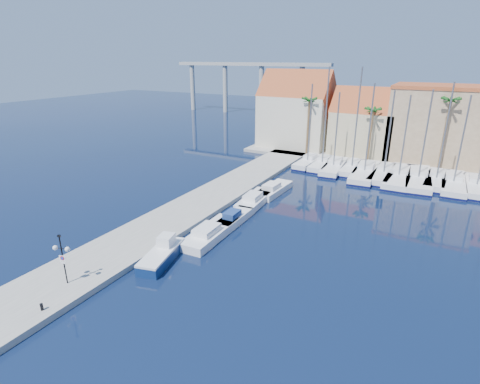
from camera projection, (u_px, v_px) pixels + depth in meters
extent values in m
plane|color=black|center=(186.00, 298.00, 26.23)|extent=(260.00, 260.00, 0.00)
cube|color=gray|center=(193.00, 208.00, 41.34)|extent=(6.00, 77.00, 0.50)
cube|color=gray|center=(412.00, 159.00, 61.10)|extent=(54.00, 16.00, 0.50)
cylinder|color=black|center=(63.00, 259.00, 26.47)|extent=(0.10, 0.10, 3.88)
cylinder|color=black|center=(58.00, 248.00, 26.22)|extent=(0.48, 0.19, 0.05)
cylinder|color=black|center=(64.00, 249.00, 26.13)|extent=(0.48, 0.19, 0.05)
sphere|color=white|center=(55.00, 248.00, 26.27)|extent=(0.35, 0.35, 0.35)
sphere|color=white|center=(67.00, 249.00, 26.08)|extent=(0.35, 0.35, 0.35)
cube|color=black|center=(59.00, 236.00, 25.84)|extent=(0.24, 0.17, 0.16)
cube|color=white|center=(62.00, 259.00, 26.38)|extent=(0.47, 0.17, 0.48)
cylinder|color=red|center=(62.00, 258.00, 26.35)|extent=(0.32, 0.11, 0.33)
cylinder|color=#1933A5|center=(62.00, 258.00, 26.34)|extent=(0.23, 0.08, 0.23)
cube|color=white|center=(63.00, 263.00, 26.50)|extent=(0.38, 0.14, 0.14)
cylinder|color=black|center=(42.00, 307.00, 24.14)|extent=(0.19, 0.19, 0.48)
cube|color=navy|center=(161.00, 257.00, 30.82)|extent=(3.01, 5.64, 0.81)
cube|color=white|center=(161.00, 252.00, 30.65)|extent=(3.01, 5.64, 0.18)
cube|color=white|center=(166.00, 241.00, 31.46)|extent=(1.47, 1.67, 0.98)
cube|color=white|center=(211.00, 233.00, 34.97)|extent=(2.66, 7.53, 0.80)
cube|color=white|center=(207.00, 230.00, 34.10)|extent=(1.76, 2.67, 0.60)
cube|color=white|center=(235.00, 219.00, 38.14)|extent=(1.82, 5.42, 0.80)
cube|color=navy|center=(232.00, 214.00, 37.46)|extent=(1.24, 1.91, 0.60)
cube|color=white|center=(255.00, 200.00, 43.09)|extent=(2.71, 7.09, 0.80)
cube|color=white|center=(253.00, 196.00, 42.26)|extent=(1.73, 2.54, 0.60)
cube|color=white|center=(274.00, 190.00, 46.41)|extent=(2.43, 6.83, 0.80)
cube|color=white|center=(271.00, 186.00, 45.63)|extent=(1.61, 2.42, 0.60)
cube|color=white|center=(308.00, 162.00, 58.06)|extent=(2.40, 8.32, 1.00)
cube|color=#0D1243|center=(308.00, 164.00, 58.17)|extent=(2.47, 8.38, 0.28)
cube|color=white|center=(311.00, 156.00, 58.46)|extent=(1.58, 2.52, 0.60)
cylinder|color=slate|center=(310.00, 123.00, 55.64)|extent=(0.20, 0.20, 11.29)
cube|color=white|center=(323.00, 164.00, 57.00)|extent=(2.28, 8.58, 1.00)
cube|color=#0D1243|center=(323.00, 166.00, 57.11)|extent=(2.34, 8.65, 0.28)
cube|color=white|center=(325.00, 158.00, 57.44)|extent=(1.58, 2.58, 0.60)
cylinder|color=slate|center=(326.00, 116.00, 54.15)|extent=(0.20, 0.20, 13.69)
cube|color=white|center=(334.00, 167.00, 55.54)|extent=(3.21, 9.76, 1.00)
cube|color=#0D1243|center=(334.00, 169.00, 55.65)|extent=(3.27, 9.82, 0.28)
cube|color=white|center=(336.00, 160.00, 56.09)|extent=(1.96, 3.00, 0.60)
cylinder|color=slate|center=(337.00, 130.00, 53.19)|extent=(0.20, 0.20, 10.38)
cube|color=white|center=(352.00, 168.00, 55.02)|extent=(2.18, 8.23, 1.00)
cube|color=#0D1243|center=(352.00, 170.00, 55.13)|extent=(2.24, 8.29, 0.28)
cube|color=white|center=(354.00, 162.00, 55.42)|extent=(1.51, 2.47, 0.60)
cylinder|color=slate|center=(357.00, 118.00, 52.17)|extent=(0.20, 0.20, 13.73)
cube|color=white|center=(365.00, 173.00, 53.01)|extent=(3.58, 11.47, 1.00)
cube|color=#0D1243|center=(365.00, 175.00, 53.12)|extent=(3.64, 11.53, 0.28)
cube|color=white|center=(367.00, 165.00, 53.70)|extent=(2.25, 3.51, 0.60)
cylinder|color=slate|center=(370.00, 128.00, 50.36)|extent=(0.20, 0.20, 11.75)
cube|color=white|center=(384.00, 174.00, 52.24)|extent=(3.23, 10.45, 1.00)
cube|color=#0D1243|center=(384.00, 176.00, 52.35)|extent=(3.29, 10.52, 0.28)
cube|color=white|center=(387.00, 167.00, 52.79)|extent=(2.04, 3.19, 0.60)
cylinder|color=slate|center=(389.00, 132.00, 49.79)|extent=(0.20, 0.20, 10.95)
cube|color=white|center=(399.00, 177.00, 51.10)|extent=(3.11, 11.71, 1.00)
cube|color=#0D1243|center=(399.00, 179.00, 51.21)|extent=(3.17, 11.77, 0.28)
cube|color=white|center=(401.00, 169.00, 51.80)|extent=(2.15, 3.52, 0.60)
cylinder|color=slate|center=(405.00, 136.00, 48.67)|extent=(0.20, 0.20, 10.44)
cube|color=white|center=(418.00, 179.00, 50.23)|extent=(4.10, 12.09, 1.00)
cube|color=#0D1243|center=(418.00, 181.00, 50.34)|extent=(4.17, 12.15, 0.28)
cube|color=white|center=(419.00, 171.00, 50.98)|extent=(2.46, 3.73, 0.60)
cylinder|color=slate|center=(426.00, 135.00, 47.64)|extent=(0.20, 0.20, 11.22)
cube|color=white|center=(436.00, 180.00, 49.72)|extent=(2.89, 9.59, 1.00)
cube|color=#0D1243|center=(436.00, 182.00, 49.83)|extent=(2.95, 9.65, 0.28)
cube|color=white|center=(438.00, 173.00, 50.21)|extent=(1.85, 2.92, 0.60)
cylinder|color=slate|center=(445.00, 132.00, 47.10)|extent=(0.20, 0.20, 12.13)
cube|color=white|center=(453.00, 184.00, 48.37)|extent=(3.06, 10.79, 1.00)
cube|color=#0D1243|center=(452.00, 186.00, 48.48)|extent=(3.12, 10.85, 0.28)
cube|color=white|center=(454.00, 176.00, 48.99)|extent=(2.03, 3.26, 0.60)
cylinder|color=slate|center=(462.00, 140.00, 45.93)|extent=(0.20, 0.20, 10.72)
cube|color=white|center=(476.00, 187.00, 47.18)|extent=(2.65, 9.60, 1.00)
cube|color=#0D1243|center=(476.00, 189.00, 47.29)|extent=(2.71, 9.66, 0.28)
cube|color=white|center=(477.00, 179.00, 47.70)|extent=(1.79, 2.90, 0.60)
cube|color=beige|center=(296.00, 121.00, 67.75)|extent=(12.00, 9.00, 9.00)
cube|color=brown|center=(297.00, 95.00, 66.22)|extent=(12.30, 9.00, 9.00)
cube|color=tan|center=(363.00, 133.00, 62.64)|extent=(10.00, 8.00, 7.00)
cube|color=brown|center=(366.00, 111.00, 61.45)|extent=(10.30, 8.00, 8.00)
cube|color=#9A7D5F|center=(439.00, 125.00, 57.78)|extent=(14.00, 10.00, 11.00)
cube|color=brown|center=(446.00, 87.00, 55.83)|extent=(14.20, 10.20, 0.50)
cylinder|color=brown|center=(308.00, 127.00, 61.82)|extent=(0.36, 0.36, 9.00)
sphere|color=#164E18|center=(310.00, 100.00, 60.34)|extent=(2.60, 2.60, 2.60)
cylinder|color=brown|center=(370.00, 136.00, 57.45)|extent=(0.36, 0.36, 8.00)
sphere|color=#164E18|center=(373.00, 111.00, 56.14)|extent=(2.60, 2.60, 2.60)
cylinder|color=brown|center=(444.00, 136.00, 52.56)|extent=(0.36, 0.36, 10.00)
sphere|color=#164E18|center=(451.00, 100.00, 50.91)|extent=(2.60, 2.60, 2.60)
cube|color=#9E9E99|center=(249.00, 64.00, 106.23)|extent=(48.00, 2.20, 0.90)
cylinder|color=#9E9E99|center=(193.00, 87.00, 117.70)|extent=(1.40, 1.40, 14.00)
cylinder|color=#9E9E99|center=(225.00, 88.00, 112.25)|extent=(1.40, 1.40, 14.00)
cylinder|color=#9E9E99|center=(261.00, 90.00, 106.79)|extent=(1.40, 1.40, 14.00)
cylinder|color=#9E9E99|center=(301.00, 92.00, 101.34)|extent=(1.40, 1.40, 14.00)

